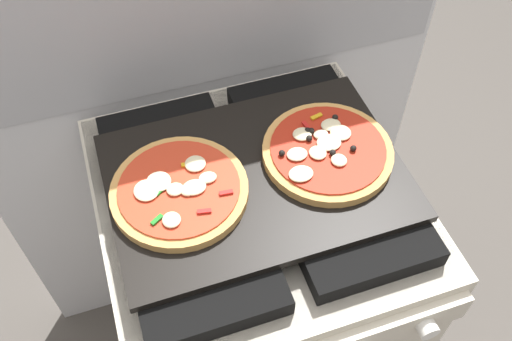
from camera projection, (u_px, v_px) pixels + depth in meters
name	position (u px, v px, depth m)	size (l,w,h in m)	color
kitchen_backsplash	(212.00, 103.00, 1.32)	(1.10, 0.09, 1.55)	silver
stove	(256.00, 291.00, 1.38)	(0.60, 0.64, 0.90)	beige
baking_tray	(256.00, 177.00, 1.03)	(0.54, 0.38, 0.02)	black
pizza_left	(179.00, 189.00, 0.98)	(0.25, 0.25, 0.03)	tan
pizza_right	(327.00, 151.00, 1.04)	(0.25, 0.25, 0.03)	tan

